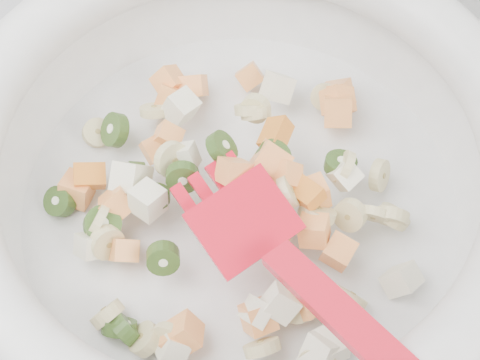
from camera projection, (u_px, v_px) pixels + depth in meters
The scene contains 1 object.
mixing_bowl at pixel (240, 170), 0.52m from camera, with size 0.46×0.42×0.14m.
Camera 1 is at (0.14, 1.20, 1.41)m, focal length 55.00 mm.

